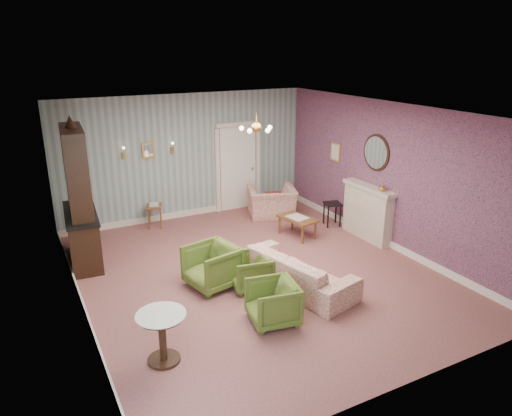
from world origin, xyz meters
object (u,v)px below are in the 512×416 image
wingback_chair (272,197)px  pedestal_table (163,338)px  olive_chair_b (250,270)px  sofa_chintz (297,265)px  coffee_table (297,227)px  olive_chair_c (212,264)px  fireplace (367,212)px  olive_chair_a (273,301)px  side_table_black (332,214)px  dresser (78,193)px

wingback_chair → pedestal_table: size_ratio=1.54×
pedestal_table → olive_chair_b: bearing=33.3°
sofa_chintz → coffee_table: sofa_chintz is taller
olive_chair_c → fireplace: size_ratio=0.58×
olive_chair_a → wingback_chair: 4.64m
wingback_chair → fireplace: fireplace is taller
coffee_table → pedestal_table: (-3.86, -2.83, 0.14)m
olive_chair_a → olive_chair_c: (-0.36, 1.46, 0.05)m
olive_chair_a → wingback_chair: bearing=160.5°
side_table_black → wingback_chair: bearing=127.8°
olive_chair_b → olive_chair_c: bearing=-112.0°
olive_chair_c → side_table_black: bearing=99.4°
olive_chair_a → fireplace: size_ratio=0.51×
sofa_chintz → pedestal_table: bearing=95.1°
fireplace → coffee_table: fireplace is taller
olive_chair_c → wingback_chair: wingback_chair is taller
olive_chair_b → wingback_chair: bearing=154.9°
olive_chair_b → olive_chair_c: olive_chair_c is taller
dresser → pedestal_table: bearing=-79.1°
sofa_chintz → coffee_table: (1.24, 1.93, -0.20)m
fireplace → pedestal_table: 5.53m
dresser → olive_chair_b: bearing=-41.5°
wingback_chair → fireplace: 2.40m
sofa_chintz → fireplace: fireplace is taller
coffee_table → side_table_black: (1.05, 0.18, 0.05)m
sofa_chintz → coffee_table: 2.30m
olive_chair_a → sofa_chintz: size_ratio=0.33×
wingback_chair → side_table_black: (0.91, -1.18, -0.21)m
coffee_table → pedestal_table: size_ratio=1.21×
dresser → side_table_black: dresser is taller
sofa_chintz → side_table_black: bearing=-61.3°
side_table_black → fireplace: bearing=-77.4°
sofa_chintz → dresser: 4.20m
fireplace → side_table_black: (-0.21, 0.94, -0.31)m
coffee_table → side_table_black: 1.07m
olive_chair_a → wingback_chair: size_ratio=0.65×
olive_chair_b → side_table_black: size_ratio=1.23×
fireplace → coffee_table: size_ratio=1.63×
olive_chair_c → olive_chair_a: bearing=1.5°
olive_chair_b → coffee_table: olive_chair_b is taller
wingback_chair → side_table_black: bearing=147.2°
olive_chair_a → coffee_table: bearing=151.3°
dresser → pedestal_table: 3.83m
olive_chair_b → sofa_chintz: sofa_chintz is taller
dresser → coffee_table: 4.48m
wingback_chair → side_table_black: size_ratio=2.01×
coffee_table → dresser: bearing=168.7°
sofa_chintz → side_table_black: sofa_chintz is taller
olive_chair_a → olive_chair_c: size_ratio=0.87×
olive_chair_c → coffee_table: olive_chair_c is taller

